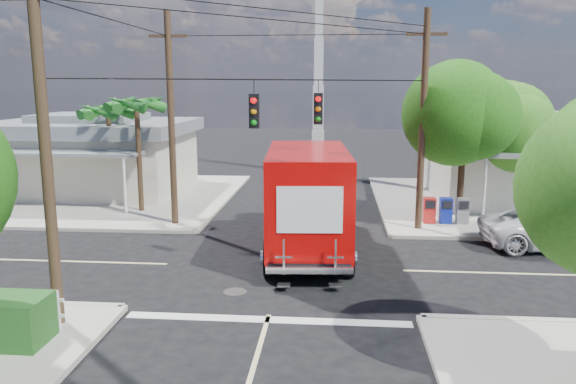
# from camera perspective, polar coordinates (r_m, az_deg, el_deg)

# --- Properties ---
(ground) EXTENTS (120.00, 120.00, 0.00)m
(ground) POSITION_cam_1_polar(r_m,az_deg,el_deg) (19.05, -0.52, -7.65)
(ground) COLOR black
(ground) RESTS_ON ground
(sidewalk_ne) EXTENTS (14.12, 14.12, 0.14)m
(sidewalk_ne) POSITION_cam_1_polar(r_m,az_deg,el_deg) (30.87, 22.07, -1.11)
(sidewalk_ne) COLOR #AAA499
(sidewalk_ne) RESTS_ON ground
(sidewalk_nw) EXTENTS (14.12, 14.12, 0.14)m
(sidewalk_nw) POSITION_cam_1_polar(r_m,az_deg,el_deg) (32.05, -18.34, -0.44)
(sidewalk_nw) COLOR #AAA499
(sidewalk_nw) RESTS_ON ground
(road_markings) EXTENTS (32.00, 32.00, 0.01)m
(road_markings) POSITION_cam_1_polar(r_m,az_deg,el_deg) (17.66, -0.97, -9.15)
(road_markings) COLOR beige
(road_markings) RESTS_ON ground
(building_ne) EXTENTS (11.80, 10.20, 4.50)m
(building_ne) POSITION_cam_1_polar(r_m,az_deg,el_deg) (32.05, 24.57, 3.20)
(building_ne) COLOR silver
(building_ne) RESTS_ON sidewalk_ne
(building_nw) EXTENTS (10.80, 10.20, 4.30)m
(building_nw) POSITION_cam_1_polar(r_m,az_deg,el_deg) (33.61, -19.26, 3.72)
(building_nw) COLOR beige
(building_nw) RESTS_ON sidewalk_nw
(radio_tower) EXTENTS (0.80, 0.80, 17.00)m
(radio_tower) POSITION_cam_1_polar(r_m,az_deg,el_deg) (38.00, 3.11, 10.24)
(radio_tower) COLOR silver
(radio_tower) RESTS_ON ground
(tree_ne_front) EXTENTS (4.21, 4.14, 6.66)m
(tree_ne_front) POSITION_cam_1_polar(r_m,az_deg,el_deg) (25.38, 17.55, 7.47)
(tree_ne_front) COLOR #422D1C
(tree_ne_front) RESTS_ON sidewalk_ne
(tree_ne_back) EXTENTS (3.77, 3.66, 5.82)m
(tree_ne_back) POSITION_cam_1_polar(r_m,az_deg,el_deg) (28.19, 21.71, 6.32)
(tree_ne_back) COLOR #422D1C
(tree_ne_back) RESTS_ON sidewalk_ne
(palm_nw_front) EXTENTS (3.01, 3.08, 5.59)m
(palm_nw_front) POSITION_cam_1_polar(r_m,az_deg,el_deg) (27.11, -15.14, 8.37)
(palm_nw_front) COLOR #422D1C
(palm_nw_front) RESTS_ON sidewalk_nw
(palm_nw_back) EXTENTS (3.01, 3.08, 5.19)m
(palm_nw_back) POSITION_cam_1_polar(r_m,az_deg,el_deg) (29.25, -17.82, 7.66)
(palm_nw_back) COLOR #422D1C
(palm_nw_back) RESTS_ON sidewalk_nw
(utility_poles) EXTENTS (12.00, 10.68, 9.00)m
(utility_poles) POSITION_cam_1_polar(r_m,az_deg,el_deg) (19.91, -4.68, 6.87)
(utility_poles) COLOR #473321
(utility_poles) RESTS_ON ground
(vending_boxes) EXTENTS (1.90, 0.50, 1.10)m
(vending_boxes) POSITION_cam_1_polar(r_m,az_deg,el_deg) (25.23, 15.73, -1.81)
(vending_boxes) COLOR red
(vending_boxes) RESTS_ON sidewalk_ne
(delivery_truck) EXTENTS (3.38, 9.00, 3.82)m
(delivery_truck) POSITION_cam_1_polar(r_m,az_deg,el_deg) (20.61, 1.96, -0.64)
(delivery_truck) COLOR black
(delivery_truck) RESTS_ON ground
(parked_car) EXTENTS (5.49, 2.81, 1.48)m
(parked_car) POSITION_cam_1_polar(r_m,az_deg,el_deg) (23.30, 25.49, -3.38)
(parked_car) COLOR silver
(parked_car) RESTS_ON ground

